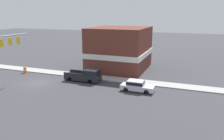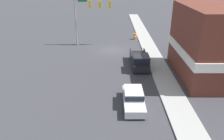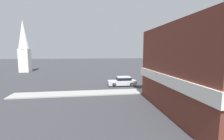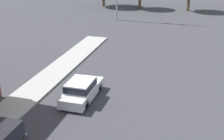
# 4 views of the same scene
# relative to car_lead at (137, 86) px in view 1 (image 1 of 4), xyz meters

# --- Properties ---
(ground_plane) EXTENTS (200.00, 200.00, 0.00)m
(ground_plane) POSITION_rel_car_lead_xyz_m (1.79, -15.08, -0.76)
(ground_plane) COLOR #38383D
(sidewalk_curb) EXTENTS (2.40, 60.00, 0.14)m
(sidewalk_curb) POSITION_rel_car_lead_xyz_m (-3.91, -15.08, -0.69)
(sidewalk_curb) COLOR #9E9E99
(sidewalk_curb) RESTS_ON ground
(near_signal_assembly) EXTENTS (7.36, 0.49, 7.73)m
(near_signal_assembly) POSITION_rel_car_lead_xyz_m (5.20, -17.54, 4.94)
(near_signal_assembly) COLOR gray
(near_signal_assembly) RESTS_ON ground
(car_lead) EXTENTS (1.76, 4.49, 1.47)m
(car_lead) POSITION_rel_car_lead_xyz_m (0.00, 0.00, 0.00)
(car_lead) COLOR black
(car_lead) RESTS_ON ground
(pickup_truck_parked) EXTENTS (1.99, 5.61, 1.94)m
(pickup_truck_parked) POSITION_rel_car_lead_xyz_m (-1.51, -8.48, 0.19)
(pickup_truck_parked) COLOR black
(pickup_truck_parked) RESTS_ON ground
(construction_barrel) EXTENTS (0.54, 0.54, 1.04)m
(construction_barrel) POSITION_rel_car_lead_xyz_m (-2.11, -20.91, -0.23)
(construction_barrel) COLOR orange
(construction_barrel) RESTS_ON ground
(corner_brick_building) EXTENTS (11.65, 10.20, 7.77)m
(corner_brick_building) POSITION_rel_car_lead_xyz_m (-11.28, -6.26, 3.03)
(corner_brick_building) COLOR brown
(corner_brick_building) RESTS_ON ground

